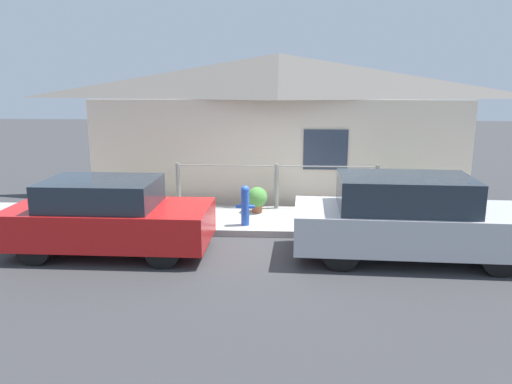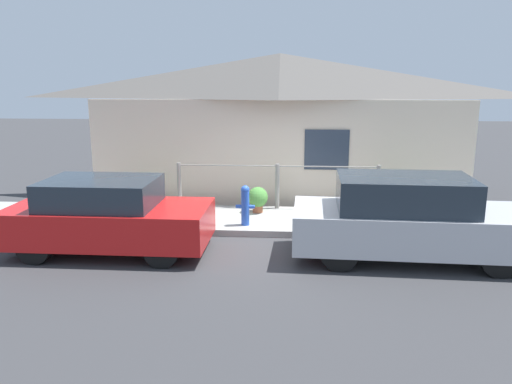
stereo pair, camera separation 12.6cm
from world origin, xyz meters
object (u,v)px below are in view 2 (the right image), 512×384
at_px(car_right, 409,219).
at_px(car_left, 108,216).
at_px(potted_plant_near_hydrant, 258,198).
at_px(potted_plant_corner, 397,198).
at_px(fire_hydrant, 245,204).
at_px(potted_plant_by_fence, 137,195).

bearing_deg(car_right, car_left, -177.70).
xyz_separation_m(potted_plant_near_hydrant, potted_plant_corner, (3.23, 0.05, 0.05)).
distance_m(car_right, fire_hydrant, 3.44).
relative_size(fire_hydrant, potted_plant_corner, 1.23).
distance_m(car_right, potted_plant_by_fence, 6.40).
bearing_deg(fire_hydrant, potted_plant_corner, 18.05).
relative_size(potted_plant_by_fence, potted_plant_corner, 0.96).
bearing_deg(potted_plant_near_hydrant, fire_hydrant, -100.48).
height_order(car_right, fire_hydrant, car_right).
relative_size(fire_hydrant, potted_plant_near_hydrant, 1.43).
bearing_deg(car_right, fire_hydrant, 156.78).
distance_m(car_right, potted_plant_near_hydrant, 3.87).
height_order(fire_hydrant, potted_plant_by_fence, fire_hydrant).
bearing_deg(car_right, potted_plant_corner, 85.28).
height_order(car_right, potted_plant_near_hydrant, car_right).
bearing_deg(car_left, potted_plant_near_hydrant, 44.34).
height_order(car_left, potted_plant_by_fence, car_left).
xyz_separation_m(fire_hydrant, potted_plant_corner, (3.42, 1.12, -0.06)).
bearing_deg(potted_plant_near_hydrant, potted_plant_corner, 0.94).
bearing_deg(fire_hydrant, potted_plant_near_hydrant, 79.52).
relative_size(car_right, potted_plant_corner, 6.09).
bearing_deg(car_left, potted_plant_corner, 24.31).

